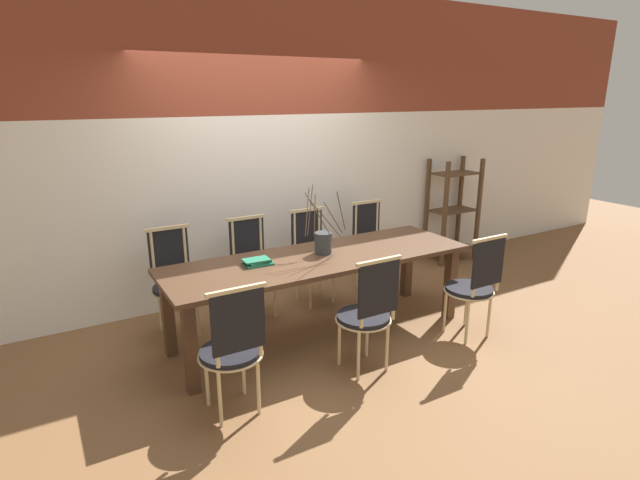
% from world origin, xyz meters
% --- Properties ---
extents(ground_plane, '(16.00, 16.00, 0.00)m').
position_xyz_m(ground_plane, '(0.00, 0.00, 0.00)').
color(ground_plane, brown).
extents(wall_rear, '(12.00, 0.06, 3.20)m').
position_xyz_m(wall_rear, '(0.00, 1.27, 1.60)').
color(wall_rear, white).
rests_on(wall_rear, ground_plane).
extents(dining_table, '(2.77, 0.86, 0.76)m').
position_xyz_m(dining_table, '(0.00, 0.00, 0.66)').
color(dining_table, '#4C3321').
rests_on(dining_table, ground_plane).
extents(chair_near_leftend, '(0.45, 0.45, 0.98)m').
position_xyz_m(chair_near_leftend, '(-1.10, -0.73, 0.52)').
color(chair_near_leftend, black).
rests_on(chair_near_leftend, ground_plane).
extents(chair_near_left, '(0.45, 0.45, 0.98)m').
position_xyz_m(chair_near_left, '(0.00, -0.73, 0.52)').
color(chair_near_left, black).
rests_on(chair_near_left, ground_plane).
extents(chair_near_center, '(0.45, 0.45, 0.98)m').
position_xyz_m(chair_near_center, '(1.16, -0.73, 0.52)').
color(chair_near_center, black).
rests_on(chair_near_center, ground_plane).
extents(chair_far_leftend, '(0.45, 0.45, 0.98)m').
position_xyz_m(chair_far_leftend, '(-1.11, 0.73, 0.52)').
color(chair_far_leftend, black).
rests_on(chair_far_leftend, ground_plane).
extents(chair_far_left, '(0.45, 0.45, 0.98)m').
position_xyz_m(chair_far_left, '(-0.34, 0.73, 0.52)').
color(chair_far_left, black).
rests_on(chair_far_left, ground_plane).
extents(chair_far_center, '(0.45, 0.45, 0.98)m').
position_xyz_m(chair_far_center, '(0.34, 0.73, 0.52)').
color(chair_far_center, black).
rests_on(chair_far_center, ground_plane).
extents(chair_far_right, '(0.45, 0.45, 0.98)m').
position_xyz_m(chair_far_right, '(1.11, 0.73, 0.52)').
color(chair_far_right, black).
rests_on(chair_far_right, ground_plane).
extents(vase_centerpiece, '(0.44, 0.44, 0.60)m').
position_xyz_m(vase_centerpiece, '(0.07, 0.06, 0.86)').
color(vase_centerpiece, '#33383D').
rests_on(vase_centerpiece, dining_table).
extents(book_stack, '(0.24, 0.17, 0.05)m').
position_xyz_m(book_stack, '(-0.56, 0.08, 0.78)').
color(book_stack, '#1E6B4C').
rests_on(book_stack, dining_table).
extents(shelving_rack, '(0.64, 0.38, 1.34)m').
position_xyz_m(shelving_rack, '(2.59, 1.01, 0.67)').
color(shelving_rack, '#513823').
rests_on(shelving_rack, ground_plane).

